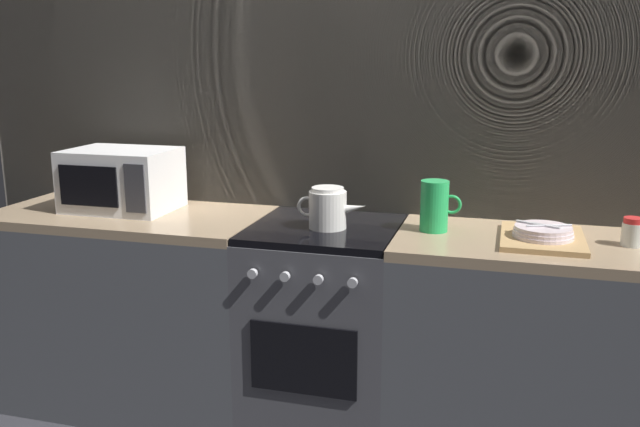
{
  "coord_description": "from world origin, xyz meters",
  "views": [
    {
      "loc": [
        0.71,
        -2.58,
        1.58
      ],
      "look_at": [
        -0.02,
        0.0,
        0.95
      ],
      "focal_mm": 38.21,
      "sensor_mm": 36.0,
      "label": 1
    }
  ],
  "objects_px": {
    "stove_unit": "(324,330)",
    "spice_jar": "(633,232)",
    "kettle": "(328,208)",
    "pitcher": "(435,206)",
    "microwave": "(122,180)",
    "dish_pile": "(543,235)"
  },
  "relations": [
    {
      "from": "dish_pile",
      "to": "spice_jar",
      "type": "xyz_separation_m",
      "value": [
        0.31,
        0.03,
        0.03
      ]
    },
    {
      "from": "stove_unit",
      "to": "microwave",
      "type": "distance_m",
      "value": 1.12
    },
    {
      "from": "pitcher",
      "to": "stove_unit",
      "type": "bearing_deg",
      "value": -174.57
    },
    {
      "from": "pitcher",
      "to": "dish_pile",
      "type": "xyz_separation_m",
      "value": [
        0.41,
        -0.05,
        -0.08
      ]
    },
    {
      "from": "stove_unit",
      "to": "dish_pile",
      "type": "distance_m",
      "value": 0.97
    },
    {
      "from": "microwave",
      "to": "pitcher",
      "type": "relative_size",
      "value": 2.3
    },
    {
      "from": "stove_unit",
      "to": "microwave",
      "type": "relative_size",
      "value": 1.96
    },
    {
      "from": "microwave",
      "to": "kettle",
      "type": "distance_m",
      "value": 0.98
    },
    {
      "from": "stove_unit",
      "to": "spice_jar",
      "type": "relative_size",
      "value": 8.57
    },
    {
      "from": "stove_unit",
      "to": "microwave",
      "type": "xyz_separation_m",
      "value": [
        -0.95,
        0.05,
        0.59
      ]
    },
    {
      "from": "spice_jar",
      "to": "pitcher",
      "type": "bearing_deg",
      "value": 178.09
    },
    {
      "from": "dish_pile",
      "to": "kettle",
      "type": "bearing_deg",
      "value": -178.65
    },
    {
      "from": "pitcher",
      "to": "dish_pile",
      "type": "height_order",
      "value": "pitcher"
    },
    {
      "from": "dish_pile",
      "to": "spice_jar",
      "type": "bearing_deg",
      "value": 5.24
    },
    {
      "from": "stove_unit",
      "to": "pitcher",
      "type": "relative_size",
      "value": 4.5
    },
    {
      "from": "stove_unit",
      "to": "dish_pile",
      "type": "bearing_deg",
      "value": -0.73
    },
    {
      "from": "kettle",
      "to": "pitcher",
      "type": "height_order",
      "value": "pitcher"
    },
    {
      "from": "microwave",
      "to": "spice_jar",
      "type": "relative_size",
      "value": 4.38
    },
    {
      "from": "stove_unit",
      "to": "pitcher",
      "type": "height_order",
      "value": "pitcher"
    },
    {
      "from": "stove_unit",
      "to": "microwave",
      "type": "bearing_deg",
      "value": 177.07
    },
    {
      "from": "stove_unit",
      "to": "pitcher",
      "type": "bearing_deg",
      "value": 5.43
    },
    {
      "from": "pitcher",
      "to": "microwave",
      "type": "bearing_deg",
      "value": 179.7
    }
  ]
}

